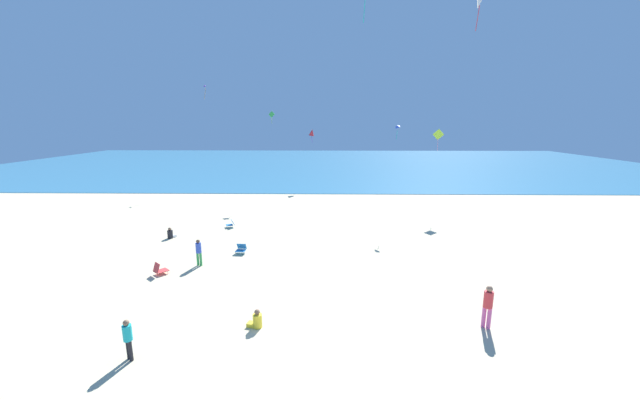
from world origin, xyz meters
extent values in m
plane|color=beige|center=(0.00, 10.00, 0.00)|extent=(120.00, 120.00, 0.00)
cube|color=teal|center=(0.00, 55.06, 0.03)|extent=(120.00, 60.00, 0.05)
cube|color=#2370B2|center=(-4.75, 6.95, 0.20)|extent=(0.59, 0.51, 0.03)
cube|color=#2370B2|center=(-4.73, 7.21, 0.38)|extent=(0.57, 0.25, 0.38)
cylinder|color=#B7B7BC|center=(-4.48, 6.79, 0.10)|extent=(0.02, 0.02, 0.20)
cylinder|color=#B7B7BC|center=(-5.03, 6.83, 0.10)|extent=(0.02, 0.02, 0.20)
cube|color=#2370B2|center=(-6.88, 12.39, 0.19)|extent=(0.62, 0.64, 0.03)
cube|color=#2370B2|center=(-6.64, 12.49, 0.37)|extent=(0.39, 0.54, 0.39)
cylinder|color=#B7B7BC|center=(-6.91, 12.11, 0.09)|extent=(0.02, 0.02, 0.19)
cylinder|color=#B7B7BC|center=(-7.10, 12.57, 0.09)|extent=(0.02, 0.02, 0.19)
cube|color=#D13D3D|center=(-8.11, 4.02, 0.18)|extent=(0.73, 0.73, 0.03)
cube|color=#D13D3D|center=(-8.30, 3.80, 0.41)|extent=(0.51, 0.48, 0.48)
cylinder|color=#B7B7BC|center=(-8.20, 4.30, 0.09)|extent=(0.02, 0.02, 0.18)
cylinder|color=#B7B7BC|center=(-7.82, 3.97, 0.09)|extent=(0.02, 0.02, 0.18)
cylinder|color=black|center=(-10.20, 9.80, 0.27)|extent=(0.48, 0.48, 0.54)
sphere|color=#846047|center=(-10.20, 9.80, 0.64)|extent=(0.22, 0.22, 0.22)
cube|color=white|center=(-10.10, 10.00, 0.08)|extent=(0.42, 0.48, 0.16)
cylinder|color=#D8599E|center=(6.52, -0.73, 0.43)|extent=(0.15, 0.15, 0.86)
cylinder|color=#D8599E|center=(6.38, -0.60, 0.43)|extent=(0.15, 0.15, 0.86)
cylinder|color=red|center=(6.45, -0.67, 1.18)|extent=(0.48, 0.48, 0.64)
sphere|color=#A87A5B|center=(6.45, -0.67, 1.60)|extent=(0.24, 0.24, 0.24)
cylinder|color=black|center=(-6.16, -2.74, 0.36)|extent=(0.13, 0.13, 0.72)
cylinder|color=black|center=(-6.03, -2.84, 0.36)|extent=(0.13, 0.13, 0.72)
cylinder|color=#19ADB2|center=(-6.10, -2.79, 0.98)|extent=(0.40, 0.40, 0.54)
sphere|color=#846047|center=(-6.10, -2.79, 1.34)|extent=(0.20, 0.20, 0.20)
cylinder|color=yellow|center=(-2.26, -0.81, 0.27)|extent=(0.43, 0.43, 0.54)
sphere|color=#846047|center=(-2.26, -0.81, 0.64)|extent=(0.22, 0.22, 0.22)
cube|color=yellow|center=(-2.46, -0.75, 0.08)|extent=(0.45, 0.37, 0.16)
cylinder|color=green|center=(-6.49, 5.15, 0.37)|extent=(0.13, 0.13, 0.74)
cylinder|color=green|center=(-6.66, 5.16, 0.37)|extent=(0.13, 0.13, 0.74)
cylinder|color=blue|center=(-6.58, 5.15, 1.01)|extent=(0.31, 0.31, 0.55)
sphere|color=brown|center=(-6.58, 5.15, 1.38)|extent=(0.20, 0.20, 0.20)
pyramid|color=blue|center=(5.68, 14.88, 7.35)|extent=(0.51, 0.56, 0.30)
cylinder|color=#1EADAD|center=(5.72, 14.89, 6.71)|extent=(0.11, 0.07, 0.70)
cone|color=red|center=(-1.44, 29.91, 6.46)|extent=(0.89, 0.80, 0.86)
cylinder|color=purple|center=(-1.44, 29.91, 5.71)|extent=(0.12, 0.06, 0.88)
cylinder|color=#1EADAD|center=(1.95, 3.70, 12.44)|extent=(0.08, 0.20, 1.09)
cube|color=green|center=(-5.13, 23.22, 8.41)|extent=(0.64, 0.23, 0.65)
cylinder|color=#99DB33|center=(-5.13, 23.22, 7.85)|extent=(0.03, 0.11, 0.65)
cube|color=#99DB33|center=(9.82, 17.99, 6.64)|extent=(0.96, 0.23, 0.95)
cylinder|color=pink|center=(9.82, 17.99, 5.79)|extent=(0.04, 0.08, 1.03)
pyramid|color=purple|center=(-13.99, 30.30, 11.80)|extent=(0.48, 0.48, 0.22)
cylinder|color=orange|center=(-13.98, 30.32, 10.95)|extent=(0.19, 0.20, 1.18)
cylinder|color=red|center=(7.90, 6.53, 12.77)|extent=(0.11, 0.08, 1.19)
camera|label=1|loc=(0.37, -13.13, 7.68)|focal=20.15mm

